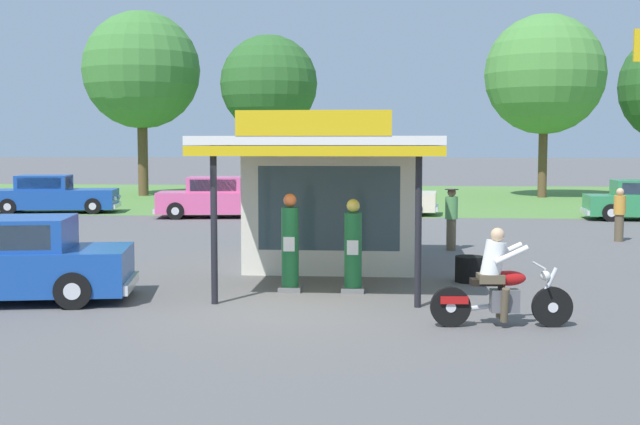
{
  "coord_description": "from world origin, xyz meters",
  "views": [
    {
      "loc": [
        1.99,
        -14.28,
        2.91
      ],
      "look_at": [
        0.47,
        3.51,
        1.4
      ],
      "focal_mm": 46.43,
      "sensor_mm": 36.0,
      "label": 1
    }
  ],
  "objects_px": {
    "bystander_strolling_foreground": "(451,217)",
    "spare_tire_stack": "(469,269)",
    "gas_pump_nearside": "(290,247)",
    "bystander_standing_back_lot": "(619,214)",
    "parked_car_back_row_centre_right": "(220,199)",
    "gas_pump_offside": "(353,250)",
    "parked_car_back_row_far_left": "(53,196)",
    "motorcycle_with_rider": "(499,286)",
    "parked_car_second_row_spare": "(374,197)"
  },
  "relations": [
    {
      "from": "parked_car_back_row_far_left",
      "to": "bystander_strolling_foreground",
      "type": "bearing_deg",
      "value": -34.62
    },
    {
      "from": "bystander_strolling_foreground",
      "to": "bystander_standing_back_lot",
      "type": "xyz_separation_m",
      "value": [
        5.09,
        2.46,
        -0.08
      ]
    },
    {
      "from": "gas_pump_offside",
      "to": "spare_tire_stack",
      "type": "relative_size",
      "value": 3.04
    },
    {
      "from": "spare_tire_stack",
      "to": "gas_pump_nearside",
      "type": "bearing_deg",
      "value": -158.45
    },
    {
      "from": "bystander_strolling_foreground",
      "to": "parked_car_back_row_far_left",
      "type": "bearing_deg",
      "value": 145.38
    },
    {
      "from": "gas_pump_offside",
      "to": "spare_tire_stack",
      "type": "bearing_deg",
      "value": 30.94
    },
    {
      "from": "gas_pump_offside",
      "to": "bystander_standing_back_lot",
      "type": "height_order",
      "value": "gas_pump_offside"
    },
    {
      "from": "parked_car_second_row_spare",
      "to": "bystander_standing_back_lot",
      "type": "bearing_deg",
      "value": -49.36
    },
    {
      "from": "motorcycle_with_rider",
      "to": "bystander_standing_back_lot",
      "type": "bearing_deg",
      "value": 67.05
    },
    {
      "from": "gas_pump_nearside",
      "to": "spare_tire_stack",
      "type": "relative_size",
      "value": 3.21
    },
    {
      "from": "gas_pump_nearside",
      "to": "spare_tire_stack",
      "type": "xyz_separation_m",
      "value": [
        3.61,
        1.43,
        -0.61
      ]
    },
    {
      "from": "gas_pump_nearside",
      "to": "gas_pump_offside",
      "type": "relative_size",
      "value": 1.05
    },
    {
      "from": "bystander_strolling_foreground",
      "to": "spare_tire_stack",
      "type": "bearing_deg",
      "value": -89.86
    },
    {
      "from": "motorcycle_with_rider",
      "to": "parked_car_back_row_far_left",
      "type": "relative_size",
      "value": 0.42
    },
    {
      "from": "bystander_standing_back_lot",
      "to": "spare_tire_stack",
      "type": "bearing_deg",
      "value": -123.78
    },
    {
      "from": "parked_car_back_row_centre_right",
      "to": "bystander_strolling_foreground",
      "type": "bearing_deg",
      "value": -48.26
    },
    {
      "from": "motorcycle_with_rider",
      "to": "parked_car_back_row_far_left",
      "type": "distance_m",
      "value": 25.6
    },
    {
      "from": "gas_pump_nearside",
      "to": "bystander_standing_back_lot",
      "type": "xyz_separation_m",
      "value": [
        8.69,
        9.02,
        -0.05
      ]
    },
    {
      "from": "motorcycle_with_rider",
      "to": "parked_car_back_row_centre_right",
      "type": "xyz_separation_m",
      "value": [
        -8.37,
        18.69,
        0.07
      ]
    },
    {
      "from": "gas_pump_nearside",
      "to": "bystander_standing_back_lot",
      "type": "relative_size",
      "value": 1.22
    },
    {
      "from": "bystander_strolling_foreground",
      "to": "gas_pump_offside",
      "type": "bearing_deg",
      "value": -109.85
    },
    {
      "from": "parked_car_back_row_centre_right",
      "to": "bystander_standing_back_lot",
      "type": "distance_m",
      "value": 15.04
    },
    {
      "from": "parked_car_back_row_far_left",
      "to": "bystander_standing_back_lot",
      "type": "xyz_separation_m",
      "value": [
        20.75,
        -8.34,
        0.12
      ]
    },
    {
      "from": "motorcycle_with_rider",
      "to": "parked_car_back_row_centre_right",
      "type": "distance_m",
      "value": 20.48
    },
    {
      "from": "motorcycle_with_rider",
      "to": "bystander_strolling_foreground",
      "type": "height_order",
      "value": "bystander_strolling_foreground"
    },
    {
      "from": "parked_car_second_row_spare",
      "to": "bystander_strolling_foreground",
      "type": "relative_size",
      "value": 3.26
    },
    {
      "from": "parked_car_second_row_spare",
      "to": "bystander_standing_back_lot",
      "type": "relative_size",
      "value": 3.48
    },
    {
      "from": "parked_car_second_row_spare",
      "to": "spare_tire_stack",
      "type": "height_order",
      "value": "parked_car_second_row_spare"
    },
    {
      "from": "gas_pump_nearside",
      "to": "motorcycle_with_rider",
      "type": "xyz_separation_m",
      "value": [
        3.67,
        -2.83,
        -0.22
      ]
    },
    {
      "from": "parked_car_back_row_far_left",
      "to": "parked_car_second_row_spare",
      "type": "relative_size",
      "value": 0.98
    },
    {
      "from": "motorcycle_with_rider",
      "to": "parked_car_back_row_centre_right",
      "type": "bearing_deg",
      "value": 114.13
    },
    {
      "from": "gas_pump_offside",
      "to": "spare_tire_stack",
      "type": "height_order",
      "value": "gas_pump_offside"
    },
    {
      "from": "gas_pump_offside",
      "to": "bystander_standing_back_lot",
      "type": "xyz_separation_m",
      "value": [
        7.46,
        9.02,
        -0.0
      ]
    },
    {
      "from": "parked_car_back_row_centre_right",
      "to": "parked_car_back_row_far_left",
      "type": "bearing_deg",
      "value": 168.41
    },
    {
      "from": "motorcycle_with_rider",
      "to": "bystander_standing_back_lot",
      "type": "relative_size",
      "value": 1.42
    },
    {
      "from": "gas_pump_nearside",
      "to": "bystander_strolling_foreground",
      "type": "xyz_separation_m",
      "value": [
        3.6,
        6.55,
        0.03
      ]
    },
    {
      "from": "gas_pump_offside",
      "to": "motorcycle_with_rider",
      "type": "distance_m",
      "value": 3.74
    },
    {
      "from": "motorcycle_with_rider",
      "to": "bystander_strolling_foreground",
      "type": "xyz_separation_m",
      "value": [
        -0.07,
        9.39,
        0.25
      ]
    },
    {
      "from": "parked_car_back_row_centre_right",
      "to": "bystander_strolling_foreground",
      "type": "xyz_separation_m",
      "value": [
        8.3,
        -9.3,
        0.18
      ]
    },
    {
      "from": "parked_car_second_row_spare",
      "to": "motorcycle_with_rider",
      "type": "bearing_deg",
      "value": -83.38
    },
    {
      "from": "parked_car_back_row_far_left",
      "to": "bystander_strolling_foreground",
      "type": "xyz_separation_m",
      "value": [
        15.66,
        -10.81,
        0.2
      ]
    },
    {
      "from": "spare_tire_stack",
      "to": "parked_car_back_row_far_left",
      "type": "bearing_deg",
      "value": 134.51
    },
    {
      "from": "parked_car_back_row_centre_right",
      "to": "gas_pump_nearside",
      "type": "bearing_deg",
      "value": -73.48
    },
    {
      "from": "parked_car_second_row_spare",
      "to": "gas_pump_nearside",
      "type": "bearing_deg",
      "value": -94.2
    },
    {
      "from": "bystander_standing_back_lot",
      "to": "motorcycle_with_rider",
      "type": "bearing_deg",
      "value": -112.95
    },
    {
      "from": "gas_pump_offside",
      "to": "spare_tire_stack",
      "type": "distance_m",
      "value": 2.83
    },
    {
      "from": "motorcycle_with_rider",
      "to": "parked_car_back_row_far_left",
      "type": "height_order",
      "value": "motorcycle_with_rider"
    },
    {
      "from": "parked_car_back_row_centre_right",
      "to": "bystander_strolling_foreground",
      "type": "height_order",
      "value": "bystander_strolling_foreground"
    },
    {
      "from": "parked_car_back_row_centre_right",
      "to": "bystander_standing_back_lot",
      "type": "xyz_separation_m",
      "value": [
        13.39,
        -6.84,
        0.11
      ]
    },
    {
      "from": "bystander_strolling_foreground",
      "to": "gas_pump_nearside",
      "type": "bearing_deg",
      "value": -118.76
    }
  ]
}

